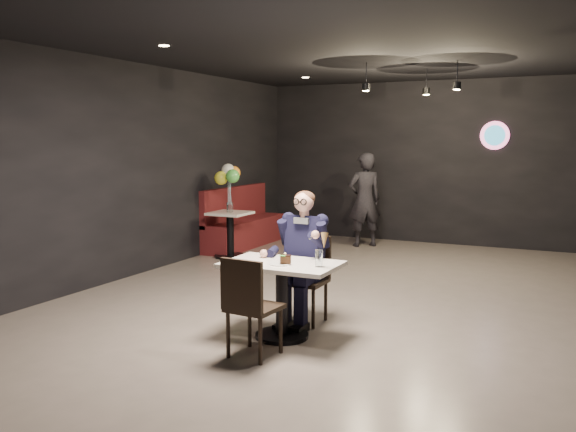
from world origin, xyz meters
The scene contains 17 objects.
floor centered at (0.00, 0.00, 0.00)m, with size 9.00×9.00×0.00m, color slate.
wall_sign centered at (0.80, 4.47, 2.00)m, with size 0.50×0.06×0.50m, color pink, non-canonical shape.
pendant_lights centered at (0.00, 2.00, 2.88)m, with size 1.40×1.20×0.36m, color black.
main_table centered at (-0.37, -1.66, 0.38)m, with size 1.10×0.70×0.75m, color white.
chair_far centered at (-0.37, -1.11, 0.46)m, with size 0.42×0.46×0.92m, color black.
chair_near centered at (-0.37, -2.22, 0.46)m, with size 0.42×0.46×0.92m, color black.
seated_man centered at (-0.37, -1.11, 0.72)m, with size 0.60×0.80×1.44m, color black.
dessert_plate centered at (-0.35, -1.77, 0.76)m, with size 0.20×0.20×0.01m, color white.
cake_slice centered at (-0.30, -1.74, 0.80)m, with size 0.10×0.08×0.07m, color black.
mint_leaf centered at (-0.31, -1.79, 0.84)m, with size 0.07×0.04×0.01m, color green.
sundae_glass centered at (0.03, -1.69, 0.83)m, with size 0.07×0.07×0.16m, color silver.
wafer_cone centered at (0.09, -1.71, 1.00)m, with size 0.07×0.07×0.15m, color tan.
booth_bench centered at (-3.25, 2.66, 0.54)m, with size 0.54×2.16×1.08m, color #4B1310.
side_table centered at (-2.95, 1.66, 0.38)m, with size 0.61×0.61×0.76m, color white.
balloon_vase centered at (-2.95, 1.66, 0.83)m, with size 0.11×0.11×0.16m, color silver.
balloon_bunch centered at (-2.95, 1.66, 1.23)m, with size 0.40×0.40×0.67m, color yellow.
passerby centered at (-1.30, 3.61, 0.85)m, with size 0.62×0.41×1.69m, color black.
Camera 1 is at (2.17, -6.85, 1.93)m, focal length 38.00 mm.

